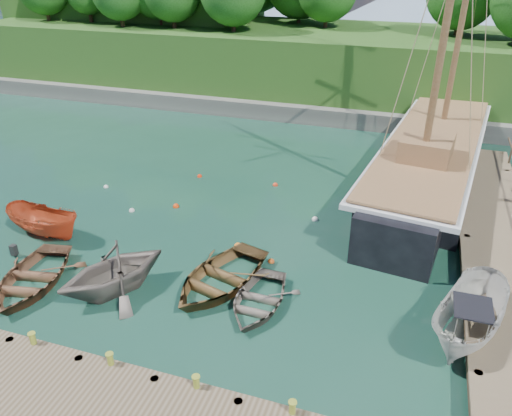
# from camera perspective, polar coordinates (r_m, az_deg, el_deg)

# --- Properties ---
(ground) EXTENTS (160.00, 160.00, 0.00)m
(ground) POSITION_cam_1_polar(r_m,az_deg,el_deg) (20.68, -5.94, -9.52)
(ground) COLOR #133828
(ground) RESTS_ON ground
(dock_east) EXTENTS (3.20, 24.00, 1.10)m
(dock_east) POSITION_cam_1_polar(r_m,az_deg,el_deg) (25.34, 25.79, -3.64)
(dock_east) COLOR brown
(dock_east) RESTS_ON ground
(bollard_0) EXTENTS (0.26, 0.26, 0.45)m
(bollard_0) POSITION_cam_1_polar(r_m,az_deg,el_deg) (19.37, -23.69, -15.28)
(bollard_0) COLOR olive
(bollard_0) RESTS_ON ground
(bollard_1) EXTENTS (0.26, 0.26, 0.45)m
(bollard_1) POSITION_cam_1_polar(r_m,az_deg,el_deg) (17.82, -15.97, -18.13)
(bollard_1) COLOR olive
(bollard_1) RESTS_ON ground
(bollard_2) EXTENTS (0.26, 0.26, 0.45)m
(bollard_2) POSITION_cam_1_polar(r_m,az_deg,el_deg) (16.67, -6.68, -21.04)
(bollard_2) COLOR olive
(bollard_2) RESTS_ON ground
(rowboat_0) EXTENTS (4.31, 5.36, 0.99)m
(rowboat_0) POSITION_cam_1_polar(r_m,az_deg,el_deg) (22.91, -24.14, -8.03)
(rowboat_0) COLOR brown
(rowboat_0) RESTS_ON ground
(rowboat_1) EXTENTS (5.60, 5.80, 2.35)m
(rowboat_1) POSITION_cam_1_polar(r_m,az_deg,el_deg) (21.42, -15.73, -9.08)
(rowboat_1) COLOR slate
(rowboat_1) RESTS_ON ground
(rowboat_2) EXTENTS (4.93, 5.94, 1.06)m
(rowboat_2) POSITION_cam_1_polar(r_m,az_deg,el_deg) (21.00, -4.14, -8.77)
(rowboat_2) COLOR brown
(rowboat_2) RESTS_ON ground
(rowboat_3) EXTENTS (2.88, 3.99, 0.82)m
(rowboat_3) POSITION_cam_1_polar(r_m,az_deg,el_deg) (19.89, 0.20, -11.10)
(rowboat_3) COLOR #695F55
(rowboat_3) RESTS_ON ground
(motorboat_orange) EXTENTS (4.49, 2.20, 1.66)m
(motorboat_orange) POSITION_cam_1_polar(r_m,az_deg,el_deg) (26.33, -22.80, -2.89)
(motorboat_orange) COLOR #C04623
(motorboat_orange) RESTS_ON ground
(cabin_boat_white) EXTENTS (3.57, 5.64, 2.04)m
(cabin_boat_white) POSITION_cam_1_polar(r_m,az_deg,el_deg) (19.96, 22.81, -13.61)
(cabin_boat_white) COLOR beige
(cabin_boat_white) RESTS_ON ground
(schooner) EXTENTS (7.69, 27.64, 20.32)m
(schooner) POSITION_cam_1_polar(r_m,az_deg,el_deg) (31.26, 19.29, 4.93)
(schooner) COLOR black
(schooner) RESTS_ON ground
(mooring_buoy_0) EXTENTS (0.30, 0.30, 0.30)m
(mooring_buoy_0) POSITION_cam_1_polar(r_m,az_deg,el_deg) (27.24, -14.00, -0.34)
(mooring_buoy_0) COLOR silver
(mooring_buoy_0) RESTS_ON ground
(mooring_buoy_1) EXTENTS (0.35, 0.35, 0.35)m
(mooring_buoy_1) POSITION_cam_1_polar(r_m,az_deg,el_deg) (27.19, -9.12, 0.12)
(mooring_buoy_1) COLOR red
(mooring_buoy_1) RESTS_ON ground
(mooring_buoy_2) EXTENTS (0.37, 0.37, 0.37)m
(mooring_buoy_2) POSITION_cam_1_polar(r_m,az_deg,el_deg) (23.40, -2.09, -4.45)
(mooring_buoy_2) COLOR orange
(mooring_buoy_2) RESTS_ON ground
(mooring_buoy_3) EXTENTS (0.35, 0.35, 0.35)m
(mooring_buoy_3) POSITION_cam_1_polar(r_m,az_deg,el_deg) (25.76, 6.77, -1.38)
(mooring_buoy_3) COLOR white
(mooring_buoy_3) RESTS_ON ground
(mooring_buoy_4) EXTENTS (0.28, 0.28, 0.28)m
(mooring_buoy_4) POSITION_cam_1_polar(r_m,az_deg,el_deg) (30.59, -6.46, 3.57)
(mooring_buoy_4) COLOR red
(mooring_buoy_4) RESTS_ON ground
(mooring_buoy_5) EXTENTS (0.31, 0.31, 0.31)m
(mooring_buoy_5) POSITION_cam_1_polar(r_m,az_deg,el_deg) (29.29, 2.22, 2.59)
(mooring_buoy_5) COLOR red
(mooring_buoy_5) RESTS_ON ground
(mooring_buoy_6) EXTENTS (0.28, 0.28, 0.28)m
(mooring_buoy_6) POSITION_cam_1_polar(r_m,az_deg,el_deg) (30.32, -16.76, 2.28)
(mooring_buoy_6) COLOR silver
(mooring_buoy_6) RESTS_ON ground
(mooring_buoy_7) EXTENTS (0.30, 0.30, 0.30)m
(mooring_buoy_7) POSITION_cam_1_polar(r_m,az_deg,el_deg) (22.34, 1.74, -6.18)
(mooring_buoy_7) COLOR #DE591D
(mooring_buoy_7) RESTS_ON ground
(headland) EXTENTS (51.00, 19.31, 12.90)m
(headland) POSITION_cam_1_polar(r_m,az_deg,el_deg) (50.82, -5.43, 19.91)
(headland) COLOR #474744
(headland) RESTS_ON ground
(distant_ridge) EXTENTS (117.00, 40.00, 10.00)m
(distant_ridge) POSITION_cam_1_polar(r_m,az_deg,el_deg) (85.28, 17.50, 21.27)
(distant_ridge) COLOR #728CA5
(distant_ridge) RESTS_ON ground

